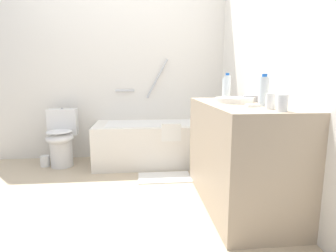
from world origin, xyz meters
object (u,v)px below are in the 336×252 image
(water_bottle_0, at_px, (226,88))
(bath_mat, at_px, (165,177))
(drinking_glass_1, at_px, (282,103))
(sink_faucet, at_px, (255,99))
(drinking_glass_0, at_px, (270,101))
(water_bottle_2, at_px, (227,87))
(bathtub, at_px, (160,141))
(water_bottle_1, at_px, (264,91))
(toilet_paper_roll, at_px, (45,161))
(soap_dish, at_px, (253,105))
(toilet, at_px, (61,138))
(sink_basin, at_px, (234,100))

(water_bottle_0, relative_size, bath_mat, 0.40)
(drinking_glass_1, bearing_deg, sink_faucet, 81.25)
(sink_faucet, height_order, water_bottle_0, water_bottle_0)
(drinking_glass_1, bearing_deg, drinking_glass_0, 95.12)
(water_bottle_2, bearing_deg, bathtub, 124.77)
(water_bottle_1, xyz_separation_m, toilet_paper_roll, (-2.06, 1.39, -0.90))
(bath_mat, bearing_deg, drinking_glass_0, -60.04)
(water_bottle_2, relative_size, bath_mat, 0.44)
(water_bottle_0, bearing_deg, soap_dish, -93.89)
(toilet, xyz_separation_m, soap_dish, (1.76, -1.47, 0.52))
(toilet, height_order, drinking_glass_0, drinking_glass_0)
(sink_faucet, xyz_separation_m, water_bottle_0, (-0.11, 0.47, 0.08))
(water_bottle_1, distance_m, bath_mat, 1.44)
(toilet, xyz_separation_m, water_bottle_0, (1.82, -0.66, 0.62))
(water_bottle_2, relative_size, soap_dish, 2.76)
(bathtub, bearing_deg, sink_basin, -64.07)
(sink_faucet, distance_m, water_bottle_1, 0.31)
(drinking_glass_1, distance_m, toilet_paper_roll, 2.80)
(toilet, distance_m, drinking_glass_0, 2.50)
(drinking_glass_0, bearing_deg, sink_basin, 98.49)
(drinking_glass_0, xyz_separation_m, soap_dish, (-0.05, 0.15, -0.04))
(bathtub, height_order, sink_faucet, bathtub)
(sink_faucet, bearing_deg, drinking_glass_1, -98.75)
(sink_basin, bearing_deg, drinking_glass_1, -82.22)
(water_bottle_0, distance_m, drinking_glass_0, 0.97)
(water_bottle_1, height_order, drinking_glass_1, water_bottle_1)
(toilet, height_order, sink_basin, sink_basin)
(bathtub, distance_m, sink_faucet, 1.46)
(sink_faucet, bearing_deg, water_bottle_2, 117.82)
(water_bottle_1, bearing_deg, bath_mat, 127.45)
(bathtub, distance_m, toilet_paper_roll, 1.42)
(water_bottle_0, relative_size, drinking_glass_0, 2.20)
(water_bottle_2, xyz_separation_m, toilet_paper_roll, (-1.97, 0.81, -0.91))
(toilet_paper_roll, bearing_deg, bathtub, 0.28)
(sink_basin, xyz_separation_m, water_bottle_0, (0.08, 0.47, 0.08))
(toilet_paper_roll, bearing_deg, water_bottle_1, -34.03)
(water_bottle_2, height_order, drinking_glass_1, water_bottle_2)
(water_bottle_1, bearing_deg, drinking_glass_0, -102.70)
(bathtub, xyz_separation_m, toilet_paper_roll, (-1.41, -0.01, -0.21))
(sink_basin, height_order, soap_dish, sink_basin)
(soap_dish, bearing_deg, drinking_glass_1, -77.18)
(water_bottle_1, bearing_deg, toilet_paper_roll, 145.97)
(bathtub, distance_m, soap_dish, 1.66)
(bathtub, bearing_deg, toilet_paper_roll, -179.72)
(water_bottle_0, distance_m, bath_mat, 1.14)
(drinking_glass_1, xyz_separation_m, toilet_paper_roll, (-2.03, 1.73, -0.84))
(toilet, relative_size, sink_faucet, 4.55)
(drinking_glass_0, bearing_deg, water_bottle_2, 93.21)
(toilet, xyz_separation_m, drinking_glass_0, (1.82, -1.63, 0.57))
(bath_mat, bearing_deg, drinking_glass_1, -62.44)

